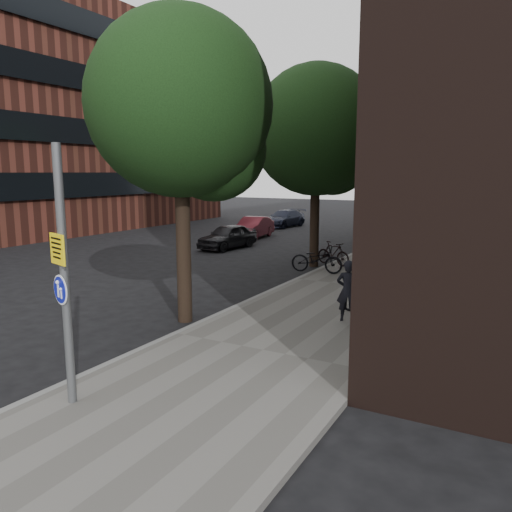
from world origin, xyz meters
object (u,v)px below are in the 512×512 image
Objects in this scene: pedestrian at (348,291)px; parked_car_near at (228,236)px; parked_bike_facade_near at (375,295)px; signpost at (64,276)px.

pedestrian is 13.07m from parked_car_near.
parked_bike_facade_near is at bearing -34.45° from parked_car_near.
parked_bike_facade_near is (0.40, 1.01, -0.28)m from pedestrian.
pedestrian is 0.83× the size of parked_bike_facade_near.
pedestrian is 1.13m from parked_bike_facade_near.
pedestrian is (2.40, 6.32, -1.28)m from signpost.
signpost is 6.88m from pedestrian.
parked_car_near is at bearing -61.86° from pedestrian.
signpost is at bearing -60.25° from parked_car_near.
signpost is 17.07m from parked_car_near.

